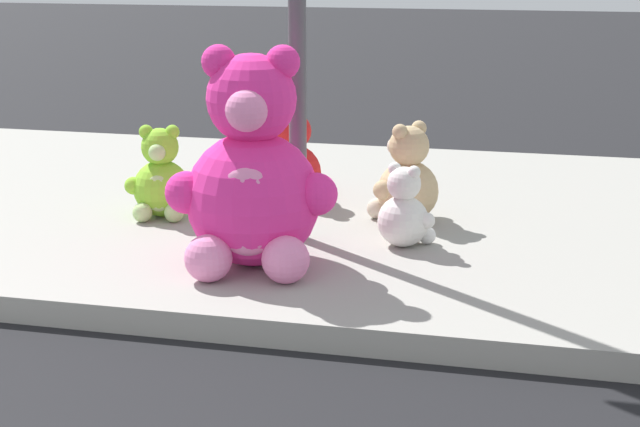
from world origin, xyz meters
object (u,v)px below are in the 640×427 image
plush_lime (161,180)px  plush_red (290,164)px  plush_pink_large (252,180)px  plush_white (405,213)px  plush_tan (406,181)px

plush_lime → plush_red: plush_red is taller
plush_pink_large → plush_white: (0.80, 0.59, -0.30)m
plush_pink_large → plush_white: bearing=36.4°
plush_lime → plush_white: plush_lime is taller
plush_red → plush_tan: bearing=-20.3°
plush_lime → plush_red: bearing=40.4°
plush_pink_large → plush_tan: plush_pink_large is taller
plush_white → plush_red: (-0.98, 0.91, 0.06)m
plush_white → plush_red: size_ratio=0.78×
plush_lime → plush_white: size_ratio=1.22×
plush_pink_large → plush_red: bearing=96.9°
plush_white → plush_red: 1.34m
plush_lime → plush_red: 0.98m
plush_pink_large → plush_tan: size_ratio=1.89×
plush_pink_large → plush_tan: 1.39m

